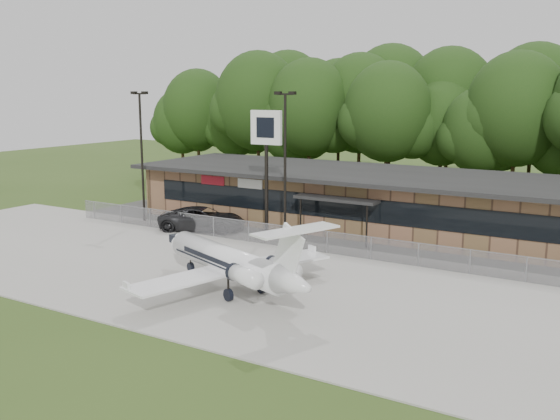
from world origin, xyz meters
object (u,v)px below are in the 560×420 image
Objects in this scene: business_jet at (232,263)px; pole_sign at (266,141)px; terminal at (393,201)px; suv at (203,219)px.

business_jet is 13.37m from pole_sign.
terminal is 6.43× the size of suv.
terminal is 10.84m from pole_sign.
terminal is 18.46m from business_jet.
pole_sign reaches higher than terminal.
terminal is at bearing -77.89° from suv.
pole_sign is (5.32, 0.48, 5.97)m from suv.
pole_sign reaches higher than business_jet.
suv is (-11.99, -7.62, -1.29)m from terminal.
terminal is 14.27m from suv.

